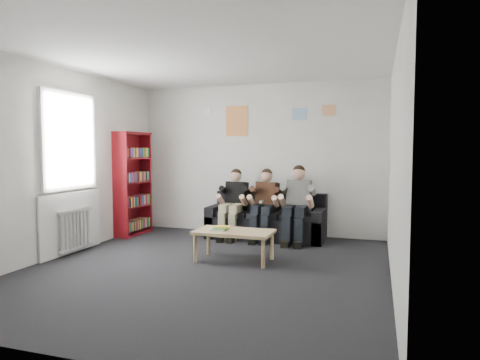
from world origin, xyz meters
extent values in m
plane|color=black|center=(0.00, 0.00, 0.00)|extent=(5.00, 5.00, 0.00)
plane|color=white|center=(0.00, 0.00, 2.70)|extent=(5.00, 5.00, 0.00)
plane|color=white|center=(0.00, 2.50, 1.35)|extent=(4.50, 0.00, 4.50)
plane|color=white|center=(0.00, -2.50, 1.35)|extent=(4.50, 0.00, 4.50)
plane|color=white|center=(-2.25, 0.00, 1.35)|extent=(0.00, 5.00, 5.00)
plane|color=white|center=(2.25, 0.00, 1.35)|extent=(0.00, 5.00, 5.00)
cube|color=black|center=(0.26, 2.08, 0.19)|extent=(1.98, 0.81, 0.38)
cube|color=black|center=(0.26, 2.40, 0.57)|extent=(1.98, 0.18, 0.39)
cube|color=black|center=(-0.65, 2.08, 0.27)|extent=(0.16, 0.81, 0.54)
cube|color=black|center=(1.18, 2.08, 0.27)|extent=(0.16, 0.81, 0.54)
cube|color=black|center=(0.26, 2.01, 0.42)|extent=(1.66, 0.56, 0.09)
cube|color=maroon|center=(-2.09, 1.69, 0.92)|extent=(0.28, 0.83, 1.84)
cube|color=tan|center=(0.22, 0.48, 0.40)|extent=(1.05, 0.58, 0.04)
cylinder|color=tan|center=(-0.25, 0.25, 0.19)|extent=(0.05, 0.05, 0.38)
cylinder|color=tan|center=(0.70, 0.25, 0.19)|extent=(0.05, 0.05, 0.38)
cylinder|color=tan|center=(-0.25, 0.72, 0.19)|extent=(0.05, 0.05, 0.38)
cylinder|color=tan|center=(0.70, 0.72, 0.19)|extent=(0.05, 0.05, 0.38)
cube|color=silver|center=(0.01, 0.43, 0.43)|extent=(0.21, 0.15, 0.02)
cube|color=green|center=(0.03, 0.46, 0.45)|extent=(0.21, 0.15, 0.02)
cube|color=yellow|center=(0.05, 0.49, 0.46)|extent=(0.21, 0.15, 0.02)
cube|color=black|center=(-0.29, 2.12, 0.71)|extent=(0.36, 0.27, 0.51)
sphere|color=#DAA285|center=(-0.29, 2.09, 1.07)|extent=(0.20, 0.20, 0.20)
sphere|color=black|center=(-0.29, 2.10, 1.10)|extent=(0.19, 0.19, 0.19)
cube|color=gray|center=(-0.29, 1.85, 0.53)|extent=(0.33, 0.42, 0.14)
cube|color=gray|center=(-0.29, 1.65, 0.23)|extent=(0.31, 0.13, 0.47)
cube|color=black|center=(-0.29, 1.60, 0.05)|extent=(0.31, 0.24, 0.09)
cube|color=#452217|center=(0.26, 2.13, 0.72)|extent=(0.37, 0.27, 0.52)
sphere|color=#DAA285|center=(0.26, 2.09, 1.08)|extent=(0.20, 0.20, 0.20)
sphere|color=black|center=(0.26, 2.10, 1.11)|extent=(0.19, 0.19, 0.19)
cube|color=black|center=(0.26, 1.85, 0.53)|extent=(0.33, 0.42, 0.14)
cube|color=black|center=(0.26, 1.65, 0.23)|extent=(0.31, 0.13, 0.47)
cube|color=black|center=(0.26, 1.59, 0.05)|extent=(0.31, 0.24, 0.09)
cube|color=white|center=(0.26, 1.76, 0.67)|extent=(0.04, 0.13, 0.04)
cube|color=silver|center=(0.82, 2.13, 0.74)|extent=(0.40, 0.29, 0.57)
sphere|color=#DAA285|center=(0.82, 2.09, 1.13)|extent=(0.22, 0.22, 0.22)
sphere|color=black|center=(0.82, 2.11, 1.17)|extent=(0.21, 0.21, 0.21)
cube|color=black|center=(0.82, 1.83, 0.54)|extent=(0.36, 0.46, 0.15)
cube|color=black|center=(0.82, 1.61, 0.23)|extent=(0.34, 0.14, 0.47)
cube|color=black|center=(0.82, 1.55, 0.05)|extent=(0.34, 0.26, 0.10)
cylinder|color=silver|center=(-2.15, -0.08, 0.35)|extent=(0.06, 0.06, 0.60)
cylinder|color=silver|center=(-2.15, 0.00, 0.35)|extent=(0.06, 0.06, 0.60)
cylinder|color=silver|center=(-2.15, 0.08, 0.35)|extent=(0.06, 0.06, 0.60)
cylinder|color=silver|center=(-2.15, 0.16, 0.35)|extent=(0.06, 0.06, 0.60)
cylinder|color=silver|center=(-2.15, 0.24, 0.35)|extent=(0.06, 0.06, 0.60)
cylinder|color=silver|center=(-2.15, 0.32, 0.35)|extent=(0.06, 0.06, 0.60)
cylinder|color=silver|center=(-2.15, 0.40, 0.35)|extent=(0.06, 0.06, 0.60)
cylinder|color=silver|center=(-2.15, 0.48, 0.35)|extent=(0.06, 0.06, 0.60)
cube|color=silver|center=(-2.15, 0.20, 0.07)|extent=(0.10, 0.64, 0.04)
cube|color=silver|center=(-2.15, 0.20, 0.63)|extent=(0.10, 0.64, 0.04)
cube|color=white|center=(-2.23, 0.20, 1.65)|extent=(0.02, 1.00, 1.30)
cube|color=white|center=(-2.22, 0.20, 2.33)|extent=(0.05, 1.12, 0.06)
cube|color=white|center=(-2.22, 0.20, 0.97)|extent=(0.05, 1.12, 0.06)
cube|color=white|center=(-2.22, 0.20, 0.45)|extent=(0.03, 1.30, 0.90)
cube|color=#D7CD4B|center=(-0.40, 2.49, 2.05)|extent=(0.42, 0.01, 0.55)
cube|color=#409DDC|center=(0.75, 2.49, 2.15)|extent=(0.25, 0.01, 0.20)
cube|color=#DC4488|center=(1.25, 2.49, 2.20)|extent=(0.22, 0.01, 0.18)
cube|color=white|center=(-1.00, 2.49, 2.25)|extent=(0.20, 0.01, 0.14)
camera|label=1|loc=(2.07, -4.98, 1.52)|focal=32.00mm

